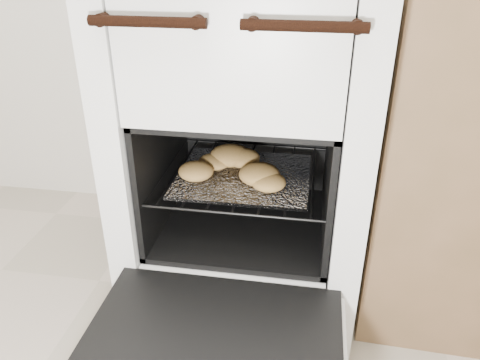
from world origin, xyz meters
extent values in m
cube|color=silver|center=(0.12, 1.17, 0.47)|extent=(0.61, 0.65, 0.93)
cylinder|color=black|center=(-0.03, 0.83, 0.81)|extent=(0.22, 0.02, 0.02)
cylinder|color=black|center=(0.26, 0.83, 0.81)|extent=(0.22, 0.02, 0.02)
cube|color=black|center=(0.12, 0.65, 0.21)|extent=(0.53, 0.41, 0.02)
cube|color=silver|center=(0.12, 0.65, 0.19)|extent=(0.55, 0.43, 0.02)
cylinder|color=black|center=(-0.10, 1.09, 0.38)|extent=(0.01, 0.43, 0.01)
cylinder|color=black|center=(0.33, 1.09, 0.38)|extent=(0.01, 0.43, 0.01)
cylinder|color=black|center=(0.12, 0.89, 0.38)|extent=(0.44, 0.01, 0.01)
cylinder|color=black|center=(0.12, 1.30, 0.38)|extent=(0.44, 0.01, 0.01)
cylinder|color=black|center=(-0.07, 1.09, 0.38)|extent=(0.01, 0.41, 0.01)
cylinder|color=black|center=(-0.01, 1.09, 0.38)|extent=(0.01, 0.41, 0.01)
cylinder|color=black|center=(0.05, 1.09, 0.38)|extent=(0.01, 0.41, 0.01)
cylinder|color=black|center=(0.12, 1.09, 0.38)|extent=(0.01, 0.41, 0.01)
cylinder|color=black|center=(0.18, 1.09, 0.38)|extent=(0.01, 0.41, 0.01)
cylinder|color=black|center=(0.24, 1.09, 0.38)|extent=(0.01, 0.41, 0.01)
cylinder|color=black|center=(0.30, 1.09, 0.38)|extent=(0.01, 0.41, 0.01)
cube|color=white|center=(0.12, 1.07, 0.39)|extent=(0.35, 0.30, 0.01)
ellipsoid|color=#B58448|center=(0.07, 1.13, 0.42)|extent=(0.14, 0.14, 0.05)
ellipsoid|color=#B58448|center=(0.16, 1.03, 0.42)|extent=(0.14, 0.14, 0.05)
ellipsoid|color=#B58448|center=(0.10, 1.13, 0.41)|extent=(0.11, 0.11, 0.05)
ellipsoid|color=#B58448|center=(0.19, 1.00, 0.41)|extent=(0.10, 0.10, 0.04)
ellipsoid|color=#B58448|center=(0.03, 1.10, 0.41)|extent=(0.10, 0.10, 0.04)
ellipsoid|color=#B58448|center=(0.00, 1.03, 0.41)|extent=(0.12, 0.12, 0.04)
camera|label=1|loc=(0.28, -0.02, 0.95)|focal=35.00mm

